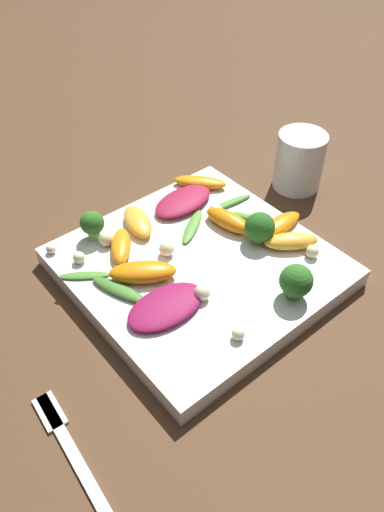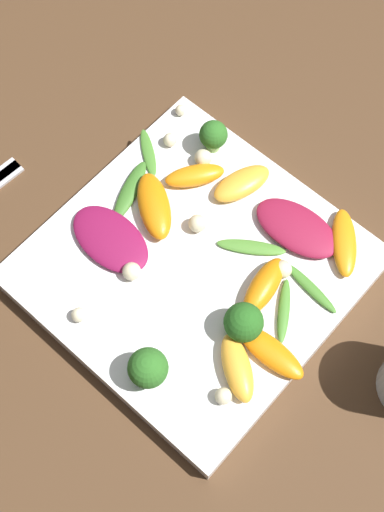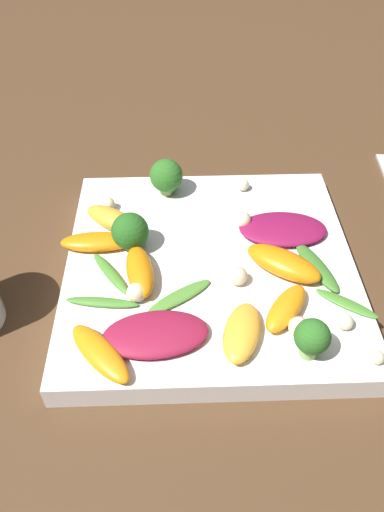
% 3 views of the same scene
% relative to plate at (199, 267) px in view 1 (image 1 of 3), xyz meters
% --- Properties ---
extents(ground_plane, '(2.40, 2.40, 0.00)m').
position_rel_plate_xyz_m(ground_plane, '(0.00, 0.00, -0.01)').
color(ground_plane, '#4C331E').
extents(plate, '(0.29, 0.29, 0.03)m').
position_rel_plate_xyz_m(plate, '(0.00, 0.00, 0.00)').
color(plate, white).
rests_on(plate, ground_plane).
extents(drinking_glass, '(0.07, 0.07, 0.09)m').
position_rel_plate_xyz_m(drinking_glass, '(0.05, -0.24, 0.03)').
color(drinking_glass, white).
rests_on(drinking_glass, ground_plane).
extents(fork, '(0.19, 0.03, 0.01)m').
position_rel_plate_xyz_m(fork, '(-0.10, 0.24, -0.01)').
color(fork, silver).
rests_on(fork, ground_plane).
extents(radicchio_leaf_0, '(0.06, 0.10, 0.01)m').
position_rel_plate_xyz_m(radicchio_leaf_0, '(0.10, -0.05, 0.02)').
color(radicchio_leaf_0, maroon).
rests_on(radicchio_leaf_0, plate).
extents(radicchio_leaf_1, '(0.06, 0.10, 0.01)m').
position_rel_plate_xyz_m(radicchio_leaf_1, '(-0.04, 0.08, 0.02)').
color(radicchio_leaf_1, maroon).
rests_on(radicchio_leaf_1, plate).
extents(orange_segment_0, '(0.07, 0.04, 0.02)m').
position_rel_plate_xyz_m(orange_segment_0, '(0.02, -0.07, 0.02)').
color(orange_segment_0, orange).
rests_on(orange_segment_0, plate).
extents(orange_segment_1, '(0.06, 0.07, 0.02)m').
position_rel_plate_xyz_m(orange_segment_1, '(-0.06, -0.10, 0.02)').
color(orange_segment_1, '#FCAD33').
rests_on(orange_segment_1, plate).
extents(orange_segment_2, '(0.07, 0.07, 0.01)m').
position_rel_plate_xyz_m(orange_segment_2, '(0.12, -0.10, 0.02)').
color(orange_segment_2, orange).
rests_on(orange_segment_2, plate).
extents(orange_segment_3, '(0.07, 0.05, 0.02)m').
position_rel_plate_xyz_m(orange_segment_3, '(0.10, 0.02, 0.02)').
color(orange_segment_3, '#FCAD33').
rests_on(orange_segment_3, plate).
extents(orange_segment_4, '(0.07, 0.06, 0.02)m').
position_rel_plate_xyz_m(orange_segment_4, '(0.07, 0.06, 0.02)').
color(orange_segment_4, orange).
rests_on(orange_segment_4, plate).
extents(orange_segment_5, '(0.03, 0.08, 0.01)m').
position_rel_plate_xyz_m(orange_segment_5, '(-0.02, -0.12, 0.02)').
color(orange_segment_5, orange).
rests_on(orange_segment_5, plate).
extents(orange_segment_6, '(0.07, 0.08, 0.02)m').
position_rel_plate_xyz_m(orange_segment_6, '(0.02, 0.07, 0.02)').
color(orange_segment_6, orange).
rests_on(orange_segment_6, plate).
extents(broccoli_floret_0, '(0.04, 0.04, 0.04)m').
position_rel_plate_xyz_m(broccoli_floret_0, '(-0.11, -0.04, 0.04)').
color(broccoli_floret_0, '#84AD5B').
rests_on(broccoli_floret_0, plate).
extents(broccoli_floret_1, '(0.04, 0.04, 0.04)m').
position_rel_plate_xyz_m(broccoli_floret_1, '(-0.02, -0.08, 0.03)').
color(broccoli_floret_1, '#84AD5B').
rests_on(broccoli_floret_1, plate).
extents(broccoli_floret_2, '(0.03, 0.03, 0.04)m').
position_rel_plate_xyz_m(broccoli_floret_2, '(0.12, 0.08, 0.04)').
color(broccoli_floret_2, '#84AD5B').
rests_on(broccoli_floret_2, plate).
extents(arugula_sprig_0, '(0.08, 0.04, 0.01)m').
position_rel_plate_xyz_m(arugula_sprig_0, '(0.02, 0.11, 0.02)').
color(arugula_sprig_0, '#3D7528').
rests_on(arugula_sprig_0, plate).
extents(arugula_sprig_1, '(0.05, 0.07, 0.01)m').
position_rel_plate_xyz_m(arugula_sprig_1, '(0.05, -0.03, 0.02)').
color(arugula_sprig_1, '#518E33').
rests_on(arugula_sprig_1, plate).
extents(arugula_sprig_2, '(0.06, 0.05, 0.01)m').
position_rel_plate_xyz_m(arugula_sprig_2, '(0.02, -0.10, 0.02)').
color(arugula_sprig_2, '#47842D').
rests_on(arugula_sprig_2, plate).
extents(arugula_sprig_3, '(0.02, 0.07, 0.01)m').
position_rel_plate_xyz_m(arugula_sprig_3, '(0.06, -0.10, 0.02)').
color(arugula_sprig_3, '#47842D').
rests_on(arugula_sprig_3, plate).
extents(arugula_sprig_4, '(0.05, 0.06, 0.00)m').
position_rel_plate_xyz_m(arugula_sprig_4, '(0.06, 0.12, 0.01)').
color(arugula_sprig_4, '#47842D').
rests_on(arugula_sprig_4, plate).
extents(macadamia_nut_0, '(0.02, 0.02, 0.02)m').
position_rel_plate_xyz_m(macadamia_nut_0, '(0.05, -0.07, 0.02)').
color(macadamia_nut_0, beige).
rests_on(macadamia_nut_0, plate).
extents(macadamia_nut_1, '(0.02, 0.02, 0.02)m').
position_rel_plate_xyz_m(macadamia_nut_1, '(0.03, 0.02, 0.02)').
color(macadamia_nut_1, beige).
rests_on(macadamia_nut_1, plate).
extents(macadamia_nut_2, '(0.01, 0.01, 0.01)m').
position_rel_plate_xyz_m(macadamia_nut_2, '(0.13, 0.13, 0.02)').
color(macadamia_nut_2, beige).
rests_on(macadamia_nut_2, plate).
extents(macadamia_nut_3, '(0.02, 0.02, 0.02)m').
position_rel_plate_xyz_m(macadamia_nut_3, '(-0.05, 0.04, 0.02)').
color(macadamia_nut_3, beige).
rests_on(macadamia_nut_3, plate).
extents(macadamia_nut_4, '(0.01, 0.01, 0.01)m').
position_rel_plate_xyz_m(macadamia_nut_4, '(-0.12, 0.05, 0.02)').
color(macadamia_nut_4, beige).
rests_on(macadamia_nut_4, plate).
extents(macadamia_nut_5, '(0.02, 0.02, 0.02)m').
position_rel_plate_xyz_m(macadamia_nut_5, '(0.10, 0.07, 0.02)').
color(macadamia_nut_5, beige).
rests_on(macadamia_nut_5, plate).
extents(macadamia_nut_6, '(0.02, 0.02, 0.02)m').
position_rel_plate_xyz_m(macadamia_nut_6, '(-0.08, -0.11, 0.02)').
color(macadamia_nut_6, beige).
rests_on(macadamia_nut_6, plate).
extents(macadamia_nut_7, '(0.01, 0.01, 0.01)m').
position_rel_plate_xyz_m(macadamia_nut_7, '(0.09, 0.11, 0.02)').
color(macadamia_nut_7, beige).
rests_on(macadamia_nut_7, plate).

